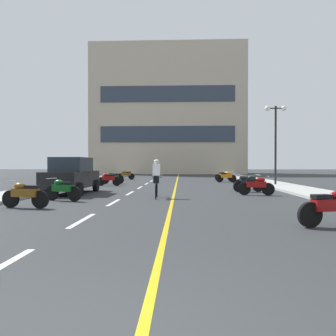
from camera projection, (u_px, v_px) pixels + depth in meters
name	position (u px, v px, depth m)	size (l,w,h in m)	color
ground_plane	(173.00, 185.00, 23.41)	(140.00, 140.00, 0.00)	#2D3033
curb_left	(86.00, 181.00, 26.69)	(2.40, 72.00, 0.12)	#A8A8A3
curb_right	(263.00, 182.00, 26.13)	(2.40, 72.00, 0.12)	#A8A8A3
lane_dash_1	(82.00, 220.00, 8.50)	(0.14, 2.20, 0.01)	silver
lane_dash_2	(114.00, 202.00, 12.50)	(0.14, 2.20, 0.01)	silver
lane_dash_3	(130.00, 193.00, 16.50)	(0.14, 2.20, 0.01)	silver
lane_dash_4	(140.00, 187.00, 20.49)	(0.14, 2.20, 0.01)	silver
lane_dash_5	(147.00, 184.00, 24.49)	(0.14, 2.20, 0.01)	silver
lane_dash_6	(151.00, 181.00, 28.49)	(0.14, 2.20, 0.01)	silver
lane_dash_7	(155.00, 179.00, 32.48)	(0.14, 2.20, 0.01)	silver
lane_dash_8	(158.00, 177.00, 36.48)	(0.14, 2.20, 0.01)	silver
lane_dash_9	(160.00, 176.00, 40.48)	(0.14, 2.20, 0.01)	silver
lane_dash_10	(162.00, 175.00, 44.47)	(0.14, 2.20, 0.01)	silver
lane_dash_11	(163.00, 174.00, 48.47)	(0.14, 2.20, 0.01)	silver
centre_line_yellow	(177.00, 182.00, 26.40)	(0.12, 66.00, 0.01)	gold
office_building	(168.00, 112.00, 51.80)	(23.42, 9.06, 19.62)	#BCAD93
street_lamp_mid	(276.00, 127.00, 21.92)	(1.46, 0.36, 5.33)	black
parked_car_near	(72.00, 175.00, 16.32)	(1.97, 4.22, 1.82)	black
motorcycle_2	(331.00, 207.00, 7.64)	(1.68, 0.67, 0.92)	black
motorcycle_3	(25.00, 194.00, 10.90)	(1.70, 0.60, 0.92)	black
motorcycle_4	(63.00, 189.00, 13.04)	(1.64, 0.78, 0.92)	black
motorcycle_5	(256.00, 185.00, 15.40)	(1.70, 0.60, 0.92)	black
motorcycle_6	(249.00, 183.00, 17.25)	(1.68, 0.65, 0.92)	black
motorcycle_7	(248.00, 182.00, 18.77)	(1.67, 0.70, 0.92)	black
motorcycle_8	(109.00, 179.00, 22.19)	(1.70, 0.60, 0.92)	black
motorcycle_9	(112.00, 178.00, 24.31)	(1.69, 0.60, 0.92)	black
motorcycle_10	(226.00, 177.00, 26.39)	(1.70, 0.60, 0.92)	black
motorcycle_11	(225.00, 176.00, 28.09)	(1.67, 0.71, 0.92)	black
motorcycle_12	(126.00, 175.00, 31.04)	(1.64, 0.78, 0.92)	black
cyclist_rider	(156.00, 178.00, 14.23)	(0.42, 1.77, 1.71)	black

